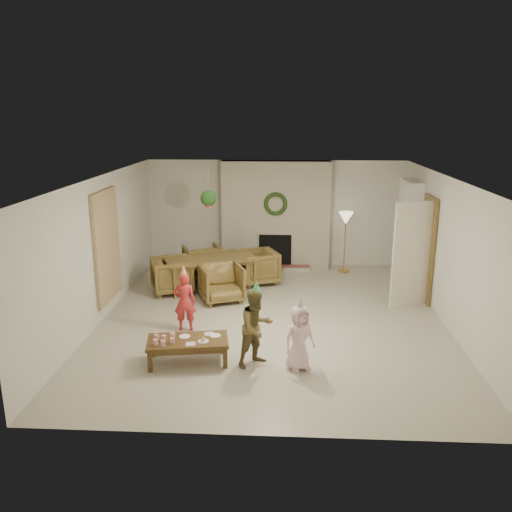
# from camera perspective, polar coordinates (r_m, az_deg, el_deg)

# --- Properties ---
(floor) EXTENTS (7.00, 7.00, 0.00)m
(floor) POSITION_cam_1_polar(r_m,az_deg,el_deg) (9.37, 1.71, -6.88)
(floor) COLOR #B7B29E
(floor) RESTS_ON ground
(ceiling) EXTENTS (7.00, 7.00, 0.00)m
(ceiling) POSITION_cam_1_polar(r_m,az_deg,el_deg) (8.73, 1.84, 8.48)
(ceiling) COLOR white
(ceiling) RESTS_ON wall_back
(wall_back) EXTENTS (7.00, 0.00, 7.00)m
(wall_back) POSITION_cam_1_polar(r_m,az_deg,el_deg) (12.39, 2.17, 4.66)
(wall_back) COLOR silver
(wall_back) RESTS_ON floor
(wall_front) EXTENTS (7.00, 0.00, 7.00)m
(wall_front) POSITION_cam_1_polar(r_m,az_deg,el_deg) (5.66, 0.89, -8.55)
(wall_front) COLOR silver
(wall_front) RESTS_ON floor
(wall_left) EXTENTS (0.00, 7.00, 7.00)m
(wall_left) POSITION_cam_1_polar(r_m,az_deg,el_deg) (9.52, -16.59, 0.76)
(wall_left) COLOR silver
(wall_left) RESTS_ON floor
(wall_right) EXTENTS (0.00, 7.00, 7.00)m
(wall_right) POSITION_cam_1_polar(r_m,az_deg,el_deg) (9.40, 20.39, 0.24)
(wall_right) COLOR silver
(wall_right) RESTS_ON floor
(fireplace_mass) EXTENTS (2.50, 0.40, 2.50)m
(fireplace_mass) POSITION_cam_1_polar(r_m,az_deg,el_deg) (12.19, 2.16, 4.49)
(fireplace_mass) COLOR #5B1F18
(fireplace_mass) RESTS_ON floor
(fireplace_hearth) EXTENTS (1.60, 0.30, 0.12)m
(fireplace_hearth) POSITION_cam_1_polar(r_m,az_deg,el_deg) (12.13, 2.07, -1.35)
(fireplace_hearth) COLOR maroon
(fireplace_hearth) RESTS_ON floor
(fireplace_firebox) EXTENTS (0.75, 0.12, 0.75)m
(fireplace_firebox) POSITION_cam_1_polar(r_m,az_deg,el_deg) (12.19, 2.10, 0.63)
(fireplace_firebox) COLOR black
(fireplace_firebox) RESTS_ON floor
(fireplace_wreath) EXTENTS (0.54, 0.10, 0.54)m
(fireplace_wreath) POSITION_cam_1_polar(r_m,az_deg,el_deg) (11.91, 2.15, 5.70)
(fireplace_wreath) COLOR #1C3714
(fireplace_wreath) RESTS_ON fireplace_mass
(floor_lamp_base) EXTENTS (0.26, 0.26, 0.03)m
(floor_lamp_base) POSITION_cam_1_polar(r_m,az_deg,el_deg) (12.27, 9.55, -1.59)
(floor_lamp_base) COLOR gold
(floor_lamp_base) RESTS_ON floor
(floor_lamp_post) EXTENTS (0.03, 0.03, 1.25)m
(floor_lamp_post) POSITION_cam_1_polar(r_m,az_deg,el_deg) (12.10, 9.68, 1.29)
(floor_lamp_post) COLOR gold
(floor_lamp_post) RESTS_ON floor
(floor_lamp_shade) EXTENTS (0.33, 0.33, 0.28)m
(floor_lamp_shade) POSITION_cam_1_polar(r_m,az_deg,el_deg) (11.97, 9.81, 4.10)
(floor_lamp_shade) COLOR beige
(floor_lamp_shade) RESTS_ON floor_lamp_post
(bookshelf_carcass) EXTENTS (0.30, 1.00, 2.20)m
(bookshelf_carcass) POSITION_cam_1_polar(r_m,az_deg,el_deg) (11.55, 16.31, 2.50)
(bookshelf_carcass) COLOR white
(bookshelf_carcass) RESTS_ON floor
(bookshelf_shelf_a) EXTENTS (0.30, 0.92, 0.03)m
(bookshelf_shelf_a) POSITION_cam_1_polar(r_m,az_deg,el_deg) (11.70, 15.98, -0.60)
(bookshelf_shelf_a) COLOR white
(bookshelf_shelf_a) RESTS_ON bookshelf_carcass
(bookshelf_shelf_b) EXTENTS (0.30, 0.92, 0.03)m
(bookshelf_shelf_b) POSITION_cam_1_polar(r_m,az_deg,el_deg) (11.60, 16.12, 1.30)
(bookshelf_shelf_b) COLOR white
(bookshelf_shelf_b) RESTS_ON bookshelf_carcass
(bookshelf_shelf_c) EXTENTS (0.30, 0.92, 0.03)m
(bookshelf_shelf_c) POSITION_cam_1_polar(r_m,az_deg,el_deg) (11.51, 16.27, 3.23)
(bookshelf_shelf_c) COLOR white
(bookshelf_shelf_c) RESTS_ON bookshelf_carcass
(bookshelf_shelf_d) EXTENTS (0.30, 0.92, 0.03)m
(bookshelf_shelf_d) POSITION_cam_1_polar(r_m,az_deg,el_deg) (11.44, 16.41, 5.19)
(bookshelf_shelf_d) COLOR white
(bookshelf_shelf_d) RESTS_ON bookshelf_carcass
(books_row_lower) EXTENTS (0.20, 0.40, 0.24)m
(books_row_lower) POSITION_cam_1_polar(r_m,az_deg,el_deg) (11.51, 16.09, -0.13)
(books_row_lower) COLOR #A22D1E
(books_row_lower) RESTS_ON bookshelf_shelf_a
(books_row_mid) EXTENTS (0.20, 0.44, 0.24)m
(books_row_mid) POSITION_cam_1_polar(r_m,az_deg,el_deg) (11.61, 16.02, 2.04)
(books_row_mid) COLOR #295D99
(books_row_mid) RESTS_ON bookshelf_shelf_b
(books_row_upper) EXTENTS (0.20, 0.36, 0.22)m
(books_row_upper) POSITION_cam_1_polar(r_m,az_deg,el_deg) (11.39, 16.33, 3.77)
(books_row_upper) COLOR #B59226
(books_row_upper) RESTS_ON bookshelf_shelf_c
(door_frame) EXTENTS (0.05, 0.86, 2.04)m
(door_frame) POSITION_cam_1_polar(r_m,az_deg,el_deg) (10.56, 18.21, 0.73)
(door_frame) COLOR brown
(door_frame) RESTS_ON floor
(door_leaf) EXTENTS (0.77, 0.32, 2.00)m
(door_leaf) POSITION_cam_1_polar(r_m,az_deg,el_deg) (10.11, 16.66, 0.12)
(door_leaf) COLOR beige
(door_leaf) RESTS_ON floor
(curtain_panel) EXTENTS (0.06, 1.20, 2.00)m
(curtain_panel) POSITION_cam_1_polar(r_m,az_deg,el_deg) (9.69, -15.98, 1.05)
(curtain_panel) COLOR #C5B78B
(curtain_panel) RESTS_ON wall_left
(dining_table) EXTENTS (2.11, 1.65, 0.65)m
(dining_table) POSITION_cam_1_polar(r_m,az_deg,el_deg) (10.91, -4.90, -1.86)
(dining_table) COLOR brown
(dining_table) RESTS_ON floor
(dining_chair_near) EXTENTS (1.01, 1.02, 0.72)m
(dining_chair_near) POSITION_cam_1_polar(r_m,az_deg,el_deg) (10.15, -3.79, -2.97)
(dining_chair_near) COLOR brown
(dining_chair_near) RESTS_ON floor
(dining_chair_far) EXTENTS (1.01, 1.02, 0.72)m
(dining_chair_far) POSITION_cam_1_polar(r_m,az_deg,el_deg) (11.66, -5.88, -0.58)
(dining_chair_far) COLOR brown
(dining_chair_far) RESTS_ON floor
(dining_chair_left) EXTENTS (1.02, 1.01, 0.72)m
(dining_chair_left) POSITION_cam_1_polar(r_m,az_deg,el_deg) (10.74, -9.13, -2.09)
(dining_chair_left) COLOR brown
(dining_chair_left) RESTS_ON floor
(dining_chair_right) EXTENTS (1.02, 1.01, 0.72)m
(dining_chair_right) POSITION_cam_1_polar(r_m,az_deg,el_deg) (11.17, 0.17, -1.20)
(dining_chair_right) COLOR brown
(dining_chair_right) RESTS_ON floor
(hanging_plant_cord) EXTENTS (0.01, 0.01, 0.70)m
(hanging_plant_cord) POSITION_cam_1_polar(r_m,az_deg,el_deg) (10.37, -5.24, 7.56)
(hanging_plant_cord) COLOR tan
(hanging_plant_cord) RESTS_ON ceiling
(hanging_plant_pot) EXTENTS (0.16, 0.16, 0.12)m
(hanging_plant_pot) POSITION_cam_1_polar(r_m,az_deg,el_deg) (10.43, -5.19, 5.66)
(hanging_plant_pot) COLOR #9F3D33
(hanging_plant_pot) RESTS_ON hanging_plant_cord
(hanging_plant_foliage) EXTENTS (0.32, 0.32, 0.32)m
(hanging_plant_foliage) POSITION_cam_1_polar(r_m,az_deg,el_deg) (10.41, -5.21, 6.31)
(hanging_plant_foliage) COLOR #194316
(hanging_plant_foliage) RESTS_ON hanging_plant_pot
(coffee_table_top) EXTENTS (1.25, 0.77, 0.05)m
(coffee_table_top) POSITION_cam_1_polar(r_m,az_deg,el_deg) (7.76, -7.48, -9.21)
(coffee_table_top) COLOR #4F381A
(coffee_table_top) RESTS_ON floor
(coffee_table_apron) EXTENTS (1.15, 0.67, 0.07)m
(coffee_table_apron) POSITION_cam_1_polar(r_m,az_deg,el_deg) (7.79, -7.46, -9.63)
(coffee_table_apron) COLOR #4F381A
(coffee_table_apron) RESTS_ON floor
(coffee_leg_fl) EXTENTS (0.07, 0.07, 0.31)m
(coffee_leg_fl) POSITION_cam_1_polar(r_m,az_deg,el_deg) (7.66, -11.52, -11.25)
(coffee_leg_fl) COLOR #4F381A
(coffee_leg_fl) RESTS_ON floor
(coffee_leg_fr) EXTENTS (0.07, 0.07, 0.31)m
(coffee_leg_fr) POSITION_cam_1_polar(r_m,az_deg,el_deg) (7.63, -3.39, -11.06)
(coffee_leg_fr) COLOR #4F381A
(coffee_leg_fr) RESTS_ON floor
(coffee_leg_bl) EXTENTS (0.07, 0.07, 0.31)m
(coffee_leg_bl) POSITION_cam_1_polar(r_m,az_deg,el_deg) (8.09, -11.23, -9.75)
(coffee_leg_bl) COLOR #4F381A
(coffee_leg_bl) RESTS_ON floor
(coffee_leg_br) EXTENTS (0.07, 0.07, 0.31)m
(coffee_leg_br) POSITION_cam_1_polar(r_m,az_deg,el_deg) (8.06, -3.57, -9.56)
(coffee_leg_br) COLOR #4F381A
(coffee_leg_br) RESTS_ON floor
(cup_a) EXTENTS (0.07, 0.07, 0.08)m
(cup_a) POSITION_cam_1_polar(r_m,az_deg,el_deg) (7.64, -10.94, -9.23)
(cup_a) COLOR white
(cup_a) RESTS_ON coffee_table_top
(cup_b) EXTENTS (0.07, 0.07, 0.08)m
(cup_b) POSITION_cam_1_polar(r_m,az_deg,el_deg) (7.80, -10.84, -8.69)
(cup_b) COLOR white
(cup_b) RESTS_ON coffee_table_top
(cup_c) EXTENTS (0.07, 0.07, 0.08)m
(cup_c) POSITION_cam_1_polar(r_m,az_deg,el_deg) (7.59, -10.14, -9.36)
(cup_c) COLOR white
(cup_c) RESTS_ON coffee_table_top
(cup_d) EXTENTS (0.07, 0.07, 0.08)m
(cup_d) POSITION_cam_1_polar(r_m,az_deg,el_deg) (7.75, -10.05, -8.81)
(cup_d) COLOR white
(cup_d) RESTS_ON coffee_table_top
(cup_e) EXTENTS (0.07, 0.07, 0.08)m
(cup_e) POSITION_cam_1_polar(r_m,az_deg,el_deg) (7.65, -9.15, -9.12)
(cup_e) COLOR white
(cup_e) RESTS_ON coffee_table_top
(cup_f) EXTENTS (0.07, 0.07, 0.08)m
(cup_f) POSITION_cam_1_polar(r_m,az_deg,el_deg) (7.81, -9.09, -8.58)
(cup_f) COLOR white
(cup_f) RESTS_ON coffee_table_top
(plate_a) EXTENTS (0.19, 0.19, 0.01)m
(plate_a) POSITION_cam_1_polar(r_m,az_deg,el_deg) (7.85, -7.80, -8.69)
(plate_a) COLOR white
(plate_a) RESTS_ON coffee_table_top
(plate_b) EXTENTS (0.19, 0.19, 0.01)m
(plate_b) POSITION_cam_1_polar(r_m,az_deg,el_deg) (7.66, -5.79, -9.24)
(plate_b) COLOR white
(plate_b) RESTS_ON coffee_table_top
(plate_c) EXTENTS (0.19, 0.19, 0.01)m
(plate_c) POSITION_cam_1_polar(r_m,az_deg,el_deg) (7.83, -4.47, -8.65)
(plate_c) COLOR white
(plate_c) RESTS_ON coffee_table_top
(food_scoop) EXTENTS (0.07, 0.07, 0.06)m
(food_scoop) POSITION_cam_1_polar(r_m,az_deg,el_deg) (7.65, -5.80, -9.00)
(food_scoop) COLOR tan
(food_scoop) RESTS_ON plate_b
(napkin_left) EXTENTS (0.16, 0.16, 0.01)m
(napkin_left) POSITION_cam_1_polar(r_m,az_deg,el_deg) (7.60, -7.16, -9.50)
(napkin_left) COLOR #E0A5B3
(napkin_left) RESTS_ON coffee_table_top
(napkin_right) EXTENTS (0.16, 0.16, 0.01)m
(napkin_right) POSITION_cam_1_polar(r_m,az_deg,el_deg) (7.90, -5.15, -8.46)
(napkin_right) COLOR #E0A5B3
(napkin_right) RESTS_ON coffee_table_top
(child_red) EXTENTS (0.38, 0.27, 1.00)m
(child_red) POSITION_cam_1_polar(r_m,az_deg,el_deg) (8.82, -7.80, -4.98)
(child_red) COLOR red
(child_red) RESTS_ON floor
(party_hat_red) EXTENTS (0.17, 0.17, 0.19)m
(party_hat_red) POSITION_cam_1_polar(r_m,az_deg,el_deg) (8.64, -7.93, -1.59)
(party_hat_red) COLOR gold
(party_hat_red) RESTS_ON child_red
(child_plaid) EXTENTS (0.71, 0.69, 1.15)m
(child_plaid) POSITION_cam_1_polar(r_m,az_deg,el_deg) (7.55, 0.04, -7.79)
(child_plaid) COLOR brown
(child_plaid) RESTS_ON floor
(party_hat_plaid) EXTENTS (0.17, 0.17, 0.19)m
(party_hat_plaid) POSITION_cam_1_polar(r_m,az_deg,el_deg) (7.33, 0.04, -3.36)
(party_hat_plaid) COLOR #54C470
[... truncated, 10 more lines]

